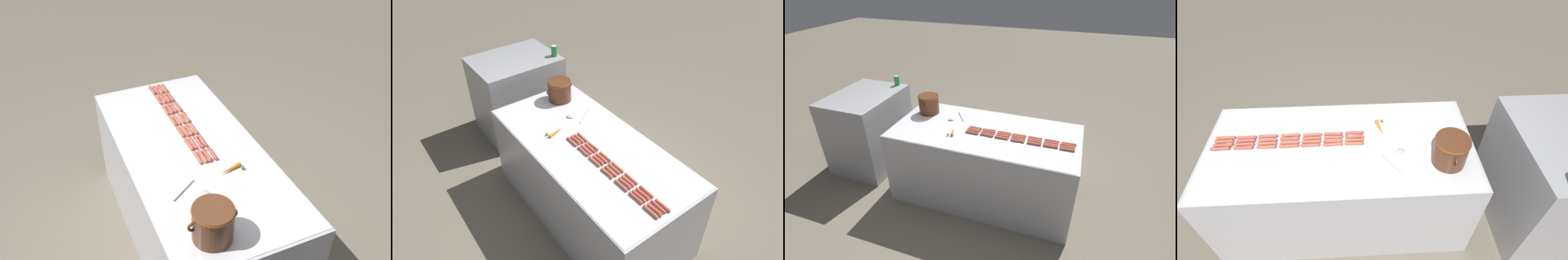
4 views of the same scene
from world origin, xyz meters
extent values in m
plane|color=#756B5B|center=(0.00, 0.00, 0.00)|extent=(20.00, 20.00, 0.00)
cube|color=#BCBCC1|center=(0.00, 0.00, 0.42)|extent=(0.92, 1.96, 0.85)
cube|color=silver|center=(0.00, 0.00, 0.85)|extent=(0.91, 1.92, 0.00)
cube|color=#A0A0A4|center=(0.13, 1.63, 0.49)|extent=(0.95, 0.73, 0.98)
cylinder|color=#B55D3E|center=(-0.11, -0.84, 0.87)|extent=(0.03, 0.12, 0.02)
sphere|color=#B55D3E|center=(-0.11, -0.90, 0.87)|extent=(0.02, 0.02, 0.02)
sphere|color=#B55D3E|center=(-0.11, -0.78, 0.87)|extent=(0.02, 0.02, 0.02)
cylinder|color=#B55242|center=(-0.10, -0.69, 0.87)|extent=(0.03, 0.12, 0.02)
sphere|color=#B55242|center=(-0.11, -0.75, 0.87)|extent=(0.02, 0.02, 0.02)
sphere|color=#B55242|center=(-0.10, -0.63, 0.87)|extent=(0.02, 0.02, 0.02)
cylinder|color=#B05746|center=(-0.11, -0.53, 0.87)|extent=(0.03, 0.12, 0.02)
sphere|color=#B05746|center=(-0.11, -0.59, 0.87)|extent=(0.02, 0.02, 0.02)
sphere|color=#B05746|center=(-0.11, -0.47, 0.87)|extent=(0.02, 0.02, 0.02)
cylinder|color=#B55946|center=(-0.11, -0.37, 0.87)|extent=(0.03, 0.12, 0.02)
sphere|color=#B55946|center=(-0.11, -0.43, 0.87)|extent=(0.02, 0.02, 0.02)
sphere|color=#B55946|center=(-0.10, -0.31, 0.87)|extent=(0.02, 0.02, 0.02)
cylinder|color=#B85E3F|center=(-0.11, -0.20, 0.87)|extent=(0.03, 0.12, 0.02)
sphere|color=#B85E3F|center=(-0.11, -0.26, 0.87)|extent=(0.02, 0.02, 0.02)
sphere|color=#B85E3F|center=(-0.10, -0.15, 0.87)|extent=(0.02, 0.02, 0.02)
cylinder|color=#B45545|center=(-0.10, -0.05, 0.87)|extent=(0.03, 0.12, 0.02)
sphere|color=#B45545|center=(-0.10, -0.11, 0.87)|extent=(0.02, 0.02, 0.02)
sphere|color=#B45545|center=(-0.11, 0.01, 0.87)|extent=(0.02, 0.02, 0.02)
cylinder|color=#B25044|center=(-0.11, 0.11, 0.87)|extent=(0.03, 0.12, 0.02)
sphere|color=#B25044|center=(-0.11, 0.05, 0.87)|extent=(0.02, 0.02, 0.02)
sphere|color=#B25044|center=(-0.11, 0.17, 0.87)|extent=(0.02, 0.02, 0.02)
cylinder|color=#BC5243|center=(-0.07, -0.84, 0.87)|extent=(0.03, 0.12, 0.02)
sphere|color=#BC5243|center=(-0.08, -0.90, 0.87)|extent=(0.02, 0.02, 0.02)
sphere|color=#BC5243|center=(-0.07, -0.79, 0.87)|extent=(0.02, 0.02, 0.02)
cylinder|color=#BE5444|center=(-0.07, -0.69, 0.87)|extent=(0.03, 0.12, 0.02)
sphere|color=#BE5444|center=(-0.07, -0.75, 0.87)|extent=(0.02, 0.02, 0.02)
sphere|color=#BE5444|center=(-0.07, -0.63, 0.87)|extent=(0.02, 0.02, 0.02)
cylinder|color=#B55746|center=(-0.07, -0.53, 0.87)|extent=(0.03, 0.12, 0.02)
sphere|color=#B55746|center=(-0.07, -0.59, 0.87)|extent=(0.02, 0.02, 0.02)
sphere|color=#B55746|center=(-0.06, -0.47, 0.87)|extent=(0.02, 0.02, 0.02)
cylinder|color=#B15A42|center=(-0.07, -0.37, 0.87)|extent=(0.03, 0.12, 0.02)
sphere|color=#B15A42|center=(-0.07, -0.43, 0.87)|extent=(0.02, 0.02, 0.02)
sphere|color=#B15A42|center=(-0.07, -0.31, 0.87)|extent=(0.02, 0.02, 0.02)
cylinder|color=#B95446|center=(-0.07, -0.21, 0.87)|extent=(0.03, 0.12, 0.02)
sphere|color=#B95446|center=(-0.07, -0.27, 0.87)|extent=(0.02, 0.02, 0.02)
sphere|color=#B95446|center=(-0.06, -0.15, 0.87)|extent=(0.02, 0.02, 0.02)
cylinder|color=#B25846|center=(-0.07, -0.05, 0.87)|extent=(0.03, 0.12, 0.02)
sphere|color=#B25846|center=(-0.07, -0.11, 0.87)|extent=(0.02, 0.02, 0.02)
sphere|color=#B25846|center=(-0.07, 0.01, 0.87)|extent=(0.02, 0.02, 0.02)
cylinder|color=#B1523E|center=(-0.07, 0.11, 0.87)|extent=(0.03, 0.12, 0.02)
sphere|color=#B1523E|center=(-0.07, 0.05, 0.87)|extent=(0.02, 0.02, 0.02)
sphere|color=#B1523E|center=(-0.06, 0.17, 0.87)|extent=(0.02, 0.02, 0.02)
cylinder|color=#B75441|center=(-0.03, -0.84, 0.87)|extent=(0.03, 0.12, 0.02)
sphere|color=#B75441|center=(-0.03, -0.90, 0.87)|extent=(0.02, 0.02, 0.02)
sphere|color=#B75441|center=(-0.03, -0.78, 0.87)|extent=(0.02, 0.02, 0.02)
cylinder|color=#BE5441|center=(-0.04, -0.69, 0.87)|extent=(0.03, 0.12, 0.02)
sphere|color=#BE5441|center=(-0.04, -0.75, 0.87)|extent=(0.02, 0.02, 0.02)
sphere|color=#BE5441|center=(-0.03, -0.63, 0.87)|extent=(0.02, 0.02, 0.02)
cylinder|color=#BE5942|center=(-0.03, -0.53, 0.87)|extent=(0.03, 0.12, 0.02)
sphere|color=#BE5942|center=(-0.04, -0.59, 0.87)|extent=(0.02, 0.02, 0.02)
sphere|color=#BE5942|center=(-0.03, -0.47, 0.87)|extent=(0.02, 0.02, 0.02)
cylinder|color=#B45B44|center=(-0.03, -0.36, 0.87)|extent=(0.03, 0.12, 0.02)
sphere|color=#B45B44|center=(-0.03, -0.42, 0.87)|extent=(0.02, 0.02, 0.02)
sphere|color=#B45B44|center=(-0.03, -0.30, 0.87)|extent=(0.02, 0.02, 0.02)
cylinder|color=#BD5D3F|center=(-0.03, -0.21, 0.87)|extent=(0.02, 0.12, 0.02)
sphere|color=#BD5D3F|center=(-0.03, -0.27, 0.87)|extent=(0.02, 0.02, 0.02)
sphere|color=#BD5D3F|center=(-0.03, -0.15, 0.87)|extent=(0.02, 0.02, 0.02)
cylinder|color=#B45545|center=(-0.03, -0.05, 0.87)|extent=(0.03, 0.12, 0.02)
sphere|color=#B45545|center=(-0.03, -0.11, 0.87)|extent=(0.02, 0.02, 0.02)
sphere|color=#B45545|center=(-0.03, 0.01, 0.87)|extent=(0.02, 0.02, 0.02)
cylinder|color=#B95D45|center=(-0.03, 0.11, 0.87)|extent=(0.03, 0.12, 0.02)
sphere|color=#B95D45|center=(-0.04, 0.05, 0.87)|extent=(0.02, 0.02, 0.02)
sphere|color=#B95D45|center=(-0.03, 0.17, 0.87)|extent=(0.02, 0.02, 0.02)
cylinder|color=#B75042|center=(0.00, -0.85, 0.87)|extent=(0.03, 0.12, 0.02)
sphere|color=#B75042|center=(0.00, -0.91, 0.87)|extent=(0.02, 0.02, 0.02)
sphere|color=#B75042|center=(0.00, -0.79, 0.87)|extent=(0.02, 0.02, 0.02)
cylinder|color=#B94F3F|center=(0.00, -0.69, 0.87)|extent=(0.03, 0.12, 0.02)
sphere|color=#B94F3F|center=(0.00, -0.75, 0.87)|extent=(0.02, 0.02, 0.02)
sphere|color=#B94F3F|center=(0.00, -0.63, 0.87)|extent=(0.02, 0.02, 0.02)
cylinder|color=#B45C45|center=(0.00, -0.53, 0.87)|extent=(0.03, 0.12, 0.02)
sphere|color=#B45C45|center=(0.00, -0.58, 0.87)|extent=(0.02, 0.02, 0.02)
sphere|color=#B45C45|center=(0.00, -0.47, 0.87)|extent=(0.02, 0.02, 0.02)
cylinder|color=#BB563E|center=(0.00, -0.37, 0.87)|extent=(0.03, 0.12, 0.02)
sphere|color=#BB563E|center=(0.00, -0.42, 0.87)|extent=(0.02, 0.02, 0.02)
sphere|color=#BB563E|center=(0.00, -0.31, 0.87)|extent=(0.02, 0.02, 0.02)
cylinder|color=#B5553E|center=(0.00, -0.21, 0.87)|extent=(0.03, 0.12, 0.02)
sphere|color=#B5553E|center=(0.00, -0.27, 0.87)|extent=(0.02, 0.02, 0.02)
sphere|color=#B5553E|center=(0.00, -0.15, 0.87)|extent=(0.02, 0.02, 0.02)
cylinder|color=#B2593E|center=(0.00, -0.05, 0.87)|extent=(0.03, 0.12, 0.02)
sphere|color=#B2593E|center=(0.00, -0.11, 0.87)|extent=(0.02, 0.02, 0.02)
sphere|color=#B2593E|center=(0.00, 0.01, 0.87)|extent=(0.02, 0.02, 0.02)
cylinder|color=#B15A45|center=(0.00, 0.11, 0.87)|extent=(0.03, 0.12, 0.02)
sphere|color=#B15A45|center=(0.00, 0.05, 0.87)|extent=(0.02, 0.02, 0.02)
sphere|color=#B15A45|center=(0.00, 0.17, 0.87)|extent=(0.02, 0.02, 0.02)
cylinder|color=#562D19|center=(0.19, 0.75, 0.96)|extent=(0.23, 0.23, 0.21)
torus|color=brown|center=(0.19, 0.75, 1.05)|extent=(0.24, 0.24, 0.03)
torus|color=#562D19|center=(0.08, 0.75, 0.98)|extent=(0.07, 0.02, 0.07)
torus|color=#562D19|center=(0.31, 0.75, 0.98)|extent=(0.07, 0.02, 0.07)
cylinder|color=#B7B7BC|center=(0.20, 0.36, 0.86)|extent=(0.19, 0.13, 0.01)
ellipsoid|color=#B7B7BC|center=(0.09, 0.43, 0.86)|extent=(0.08, 0.09, 0.02)
cone|color=orange|center=(-0.14, 0.30, 0.87)|extent=(0.17, 0.07, 0.03)
sphere|color=#387F2D|center=(-0.23, 0.32, 0.87)|extent=(0.02, 0.02, 0.02)
cylinder|color=#1E8C38|center=(0.54, 1.40, 1.04)|extent=(0.07, 0.07, 0.12)
cylinder|color=silver|center=(0.54, 1.40, 1.11)|extent=(0.06, 0.06, 0.00)
camera|label=1|loc=(0.90, 2.17, 2.71)|focal=39.81mm
camera|label=2|loc=(-1.42, -1.87, 2.81)|focal=32.81mm
camera|label=3|loc=(-2.51, -0.82, 2.38)|focal=26.73mm
camera|label=4|loc=(1.47, 0.16, 2.43)|focal=27.07mm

